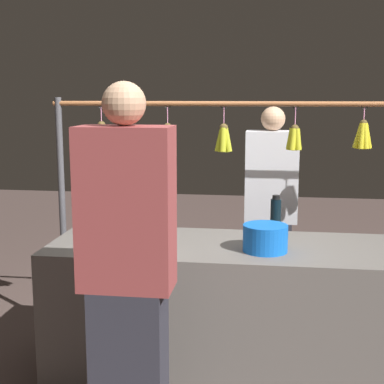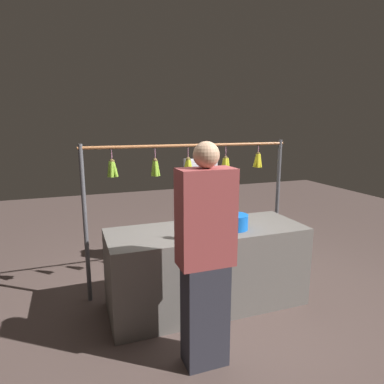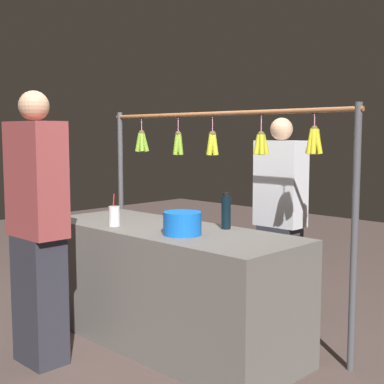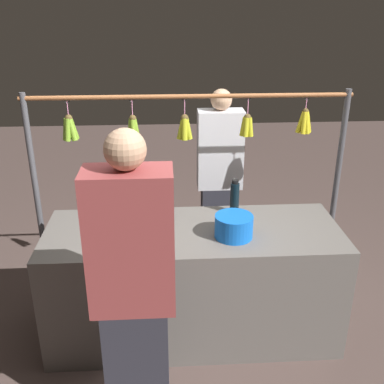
# 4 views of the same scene
# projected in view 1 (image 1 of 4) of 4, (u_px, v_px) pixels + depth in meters

# --- Properties ---
(ground_plane) EXTENTS (12.00, 12.00, 0.00)m
(ground_plane) POSITION_uv_depth(u_px,v_px,m) (220.00, 376.00, 3.33)
(ground_plane) COLOR #51403B
(market_counter) EXTENTS (1.97, 0.74, 0.81)m
(market_counter) POSITION_uv_depth(u_px,v_px,m) (220.00, 311.00, 3.26)
(market_counter) COLOR #66605B
(market_counter) RESTS_ON ground
(display_rack) EXTENTS (2.32, 0.12, 1.64)m
(display_rack) POSITION_uv_depth(u_px,v_px,m) (226.00, 169.00, 3.60)
(display_rack) COLOR #4C4C51
(display_rack) RESTS_ON ground
(water_bottle) EXTENTS (0.06, 0.06, 0.25)m
(water_bottle) POSITION_uv_depth(u_px,v_px,m) (276.00, 216.00, 3.38)
(water_bottle) COLOR black
(water_bottle) RESTS_ON market_counter
(blue_bucket) EXTENTS (0.24, 0.24, 0.15)m
(blue_bucket) POSITION_uv_depth(u_px,v_px,m) (265.00, 238.00, 3.04)
(blue_bucket) COLOR blue
(blue_bucket) RESTS_ON market_counter
(drink_cup) EXTENTS (0.08, 0.08, 0.23)m
(drink_cup) POSITION_uv_depth(u_px,v_px,m) (159.00, 240.00, 3.02)
(drink_cup) COLOR silver
(drink_cup) RESTS_ON market_counter
(vendor_person) EXTENTS (0.37, 0.20, 1.57)m
(vendor_person) POSITION_uv_depth(u_px,v_px,m) (271.00, 217.00, 4.05)
(vendor_person) COLOR #2D2D38
(vendor_person) RESTS_ON ground
(customer_person) EXTENTS (0.41, 0.22, 1.71)m
(customer_person) POSITION_uv_depth(u_px,v_px,m) (128.00, 281.00, 2.47)
(customer_person) COLOR #2D2D38
(customer_person) RESTS_ON ground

